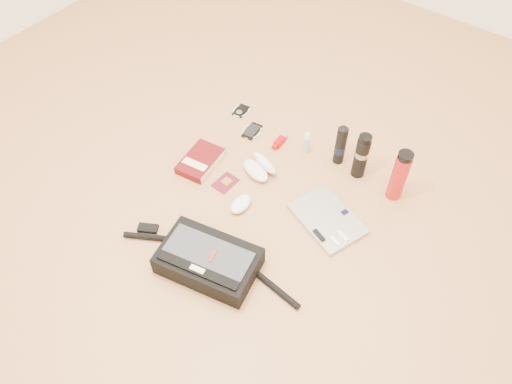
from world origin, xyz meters
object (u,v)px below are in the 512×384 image
book (201,161)px  thermos_red (399,176)px  messenger_bag (208,260)px  laptop (327,219)px  thermos_black (361,156)px

book → thermos_red: bearing=17.1°
messenger_bag → laptop: size_ratio=2.14×
thermos_red → messenger_bag: bearing=-118.2°
book → thermos_black: bearing=24.5°
thermos_black → thermos_red: 0.19m
laptop → book: 0.66m
book → thermos_red: 0.91m
book → thermos_black: (0.62, 0.39, 0.10)m
laptop → book: size_ratio=1.52×
thermos_black → messenger_bag: bearing=-105.9°
laptop → book: bearing=-153.0°
book → thermos_black: 0.75m
messenger_bag → book: messenger_bag is taller
thermos_red → laptop: bearing=-118.2°
messenger_bag → laptop: 0.55m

